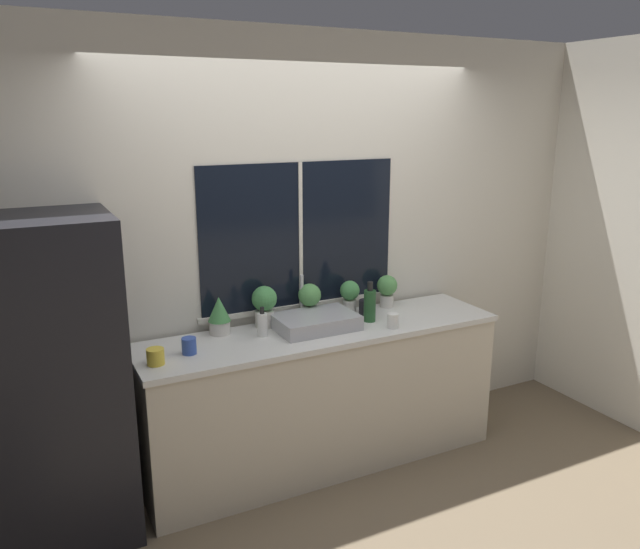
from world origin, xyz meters
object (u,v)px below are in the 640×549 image
mug_white (393,321)px  potted_plant_right (350,294)px  potted_plant_left (264,304)px  mug_yellow (155,357)px  refrigerator (48,384)px  mug_blue (189,346)px  potted_plant_far_left (219,315)px  potted_plant_far_right (387,288)px  sink (315,321)px  mug_black (366,307)px  potted_plant_center (310,300)px  soap_bottle (262,324)px  bottle_tall (370,305)px

mug_white → potted_plant_right: bearing=103.1°
potted_plant_left → mug_yellow: 0.81m
refrigerator → mug_blue: refrigerator is taller
refrigerator → potted_plant_far_left: (0.98, 0.20, 0.17)m
potted_plant_far_left → refrigerator: bearing=-168.6°
mug_blue → mug_yellow: 0.21m
potted_plant_far_right → sink: bearing=-164.5°
potted_plant_left → mug_white: (0.70, -0.38, -0.10)m
refrigerator → potted_plant_right: 1.89m
potted_plant_far_right → mug_black: bearing=-159.3°
mug_white → mug_black: bearing=92.0°
potted_plant_far_left → potted_plant_far_right: 1.19m
potted_plant_far_right → mug_yellow: 1.67m
sink → potted_plant_far_right: bearing=15.5°
refrigerator → potted_plant_left: 1.30m
potted_plant_left → mug_yellow: bearing=-158.0°
potted_plant_right → sink: bearing=-152.8°
potted_plant_center → mug_white: (0.38, -0.38, -0.09)m
potted_plant_right → mug_white: (0.09, -0.38, -0.08)m
refrigerator → potted_plant_far_left: refrigerator is taller
soap_bottle → mug_yellow: 0.68m
potted_plant_far_left → potted_plant_left: size_ratio=0.89×
mug_black → sink: bearing=-167.2°
sink → potted_plant_center: 0.20m
mug_blue → potted_plant_left: bearing=23.1°
bottle_tall → refrigerator: bearing=179.7°
potted_plant_left → mug_yellow: (-0.74, -0.30, -0.10)m
bottle_tall → mug_black: (0.05, 0.13, -0.06)m
potted_plant_left → potted_plant_far_right: (0.90, 0.00, -0.02)m
refrigerator → mug_black: 1.96m
potted_plant_left → soap_bottle: potted_plant_left is taller
potted_plant_far_left → potted_plant_left: (0.29, -0.00, 0.02)m
mug_black → mug_white: size_ratio=1.06×
potted_plant_right → mug_blue: (-1.15, -0.23, -0.08)m
mug_black → mug_yellow: bearing=-171.3°
refrigerator → bottle_tall: refrigerator is taller
soap_bottle → mug_white: (0.77, -0.23, -0.03)m
sink → mug_blue: 0.81m
mug_yellow → potted_plant_left: bearing=22.0°
potted_plant_far_left → potted_plant_center: 0.60m
sink → potted_plant_left: size_ratio=1.90×
refrigerator → potted_plant_far_left: bearing=11.4°
potted_plant_far_left → potted_plant_right: bearing=0.0°
potted_plant_far_left → mug_black: size_ratio=2.34×
refrigerator → potted_plant_left: (1.27, 0.20, 0.19)m
potted_plant_far_left → mug_yellow: potted_plant_far_left is taller
potted_plant_center → mug_white: bearing=-44.9°
sink → potted_plant_far_right: sink is taller
potted_plant_right → mug_white: potted_plant_right is taller
potted_plant_left → mug_black: potted_plant_left is taller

